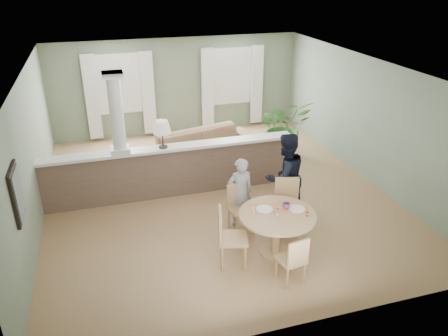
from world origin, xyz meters
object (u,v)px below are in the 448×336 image
object	(u,v)px
sofa	(204,148)
dining_table	(277,222)
chair_far_boy	(239,205)
chair_side	(228,235)
houseplant	(284,127)
chair_near	(294,259)
child_person	(240,192)
man_person	(285,177)
chair_far_man	(287,203)

from	to	relation	value
sofa	dining_table	xyz separation A→B (m)	(0.25, -3.93, 0.22)
chair_far_boy	chair_side	size ratio (longest dim) A/B	0.89
houseplant	chair_near	distance (m)	5.19
dining_table	chair_far_boy	xyz separation A→B (m)	(-0.37, 0.89, -0.12)
chair_near	chair_side	world-z (taller)	chair_side
chair_far_boy	chair_near	xyz separation A→B (m)	(0.30, -1.70, -0.03)
sofa	child_person	bearing A→B (deg)	-104.86
houseplant	man_person	world-z (taller)	man_person
dining_table	man_person	distance (m)	1.25
sofa	child_person	distance (m)	2.90
chair_far_boy	man_person	distance (m)	1.04
dining_table	chair_far_man	bearing A→B (deg)	53.15
houseplant	child_person	size ratio (longest dim) A/B	1.07
chair_far_boy	chair_near	distance (m)	1.73
man_person	chair_far_man	bearing A→B (deg)	59.85
chair_far_boy	chair_side	world-z (taller)	chair_side
dining_table	chair_side	distance (m)	0.87
chair_far_boy	child_person	bearing A→B (deg)	56.86
chair_side	child_person	size ratio (longest dim) A/B	0.74
chair_near	man_person	xyz separation A→B (m)	(0.66, 1.88, 0.40)
chair_far_man	chair_near	bearing A→B (deg)	-94.93
chair_side	chair_far_man	bearing A→B (deg)	-49.25
man_person	dining_table	bearing A→B (deg)	47.53
chair_far_boy	sofa	bearing A→B (deg)	77.64
sofa	houseplant	world-z (taller)	houseplant
houseplant	dining_table	bearing A→B (deg)	-115.05
houseplant	man_person	xyz separation A→B (m)	(-1.27, -2.93, 0.14)
houseplant	dining_table	size ratio (longest dim) A/B	1.13
sofa	man_person	size ratio (longest dim) A/B	1.59
man_person	child_person	bearing A→B (deg)	-11.72
dining_table	chair_far_man	xyz separation A→B (m)	(0.45, 0.61, -0.05)
chair_near	chair_side	xyz separation A→B (m)	(-0.80, 0.75, 0.09)
chair_far_man	man_person	world-z (taller)	man_person
chair_near	chair_side	distance (m)	1.11
sofa	chair_near	bearing A→B (deg)	-101.65
houseplant	chair_near	size ratio (longest dim) A/B	1.73
houseplant	chair_side	xyz separation A→B (m)	(-2.74, -4.06, -0.17)
man_person	chair_near	bearing A→B (deg)	57.22
houseplant	child_person	bearing A→B (deg)	-126.27
chair_far_boy	chair_side	xyz separation A→B (m)	(-0.50, -0.95, 0.06)
chair_far_man	chair_near	distance (m)	1.52
chair_far_man	sofa	bearing A→B (deg)	117.17
dining_table	chair_far_boy	world-z (taller)	chair_far_boy
sofa	chair_far_man	world-z (taller)	chair_far_man
chair_far_boy	chair_near	world-z (taller)	chair_far_boy
sofa	houseplant	distance (m)	2.14
sofa	chair_near	size ratio (longest dim) A/B	3.27
chair_near	chair_side	bearing A→B (deg)	-52.34
chair_side	child_person	bearing A→B (deg)	-13.30
chair_near	child_person	size ratio (longest dim) A/B	0.62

